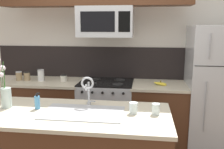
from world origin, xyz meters
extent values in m
cube|color=silver|center=(0.30, 1.28, 1.30)|extent=(5.20, 0.10, 2.60)
cube|color=black|center=(0.00, 1.22, 1.15)|extent=(3.56, 0.01, 0.48)
cube|color=#4C2B19|center=(-0.89, 0.90, 0.44)|extent=(1.03, 0.62, 0.88)
cube|color=beige|center=(-0.89, 0.90, 0.89)|extent=(1.06, 0.65, 0.03)
cube|color=#4C2B19|center=(0.75, 0.90, 0.44)|extent=(0.74, 0.62, 0.88)
cube|color=beige|center=(0.75, 0.90, 0.89)|extent=(0.77, 0.65, 0.03)
cube|color=#B7BABF|center=(0.00, 0.90, 0.46)|extent=(0.76, 0.62, 0.91)
cube|color=black|center=(0.00, 0.90, 0.92)|extent=(0.76, 0.62, 0.01)
cylinder|color=black|center=(-0.18, 0.76, 0.93)|extent=(0.15, 0.15, 0.01)
cylinder|color=black|center=(0.18, 0.76, 0.93)|extent=(0.15, 0.15, 0.01)
cylinder|color=black|center=(-0.18, 1.04, 0.93)|extent=(0.15, 0.15, 0.01)
cylinder|color=black|center=(0.18, 1.04, 0.93)|extent=(0.15, 0.15, 0.01)
cylinder|color=black|center=(-0.27, 0.58, 0.85)|extent=(0.03, 0.02, 0.03)
cylinder|color=black|center=(-0.14, 0.58, 0.85)|extent=(0.03, 0.02, 0.03)
cylinder|color=black|center=(0.00, 0.58, 0.85)|extent=(0.03, 0.02, 0.03)
cylinder|color=black|center=(0.14, 0.58, 0.85)|extent=(0.03, 0.02, 0.03)
cylinder|color=black|center=(0.27, 0.58, 0.85)|extent=(0.03, 0.02, 0.03)
cube|color=#B7BABF|center=(0.00, 0.88, 1.76)|extent=(0.74, 0.40, 0.40)
cube|color=black|center=(-0.07, 0.68, 1.76)|extent=(0.45, 0.00, 0.26)
cube|color=black|center=(0.27, 0.68, 1.76)|extent=(0.15, 0.00, 0.26)
cube|color=#B7BABF|center=(1.56, 0.92, 0.86)|extent=(0.88, 0.72, 1.71)
cylinder|color=#99999E|center=(1.30, 0.54, 1.47)|extent=(0.01, 0.01, 0.31)
cylinder|color=#99999E|center=(1.30, 0.54, 0.72)|extent=(0.01, 0.01, 0.65)
cylinder|color=#997F5B|center=(-1.31, 0.88, 0.97)|extent=(0.09, 0.09, 0.12)
cylinder|color=#B2B2B7|center=(-1.31, 0.88, 1.03)|extent=(0.09, 0.09, 0.01)
cylinder|color=#997F5B|center=(-1.19, 0.89, 0.97)|extent=(0.09, 0.09, 0.12)
cylinder|color=black|center=(-1.19, 0.89, 1.03)|extent=(0.09, 0.09, 0.01)
cylinder|color=silver|center=(-0.97, 0.89, 0.99)|extent=(0.09, 0.09, 0.15)
cylinder|color=#B2B2B7|center=(-0.97, 0.89, 1.07)|extent=(0.09, 0.09, 0.02)
cylinder|color=silver|center=(-0.63, 0.91, 0.95)|extent=(0.10, 0.10, 0.08)
cylinder|color=black|center=(-0.63, 0.91, 1.00)|extent=(0.09, 0.09, 0.01)
ellipsoid|color=yellow|center=(0.75, 0.83, 0.93)|extent=(0.17, 0.10, 0.06)
ellipsoid|color=yellow|center=(0.76, 0.85, 0.93)|extent=(0.18, 0.07, 0.05)
ellipsoid|color=yellow|center=(0.76, 0.83, 0.93)|extent=(0.18, 0.05, 0.07)
ellipsoid|color=yellow|center=(0.77, 0.85, 0.93)|extent=(0.17, 0.10, 0.06)
cylinder|color=brown|center=(0.76, 0.84, 0.96)|extent=(0.02, 0.02, 0.03)
cube|color=beige|center=(-0.13, -0.35, 0.89)|extent=(1.85, 0.83, 0.03)
cube|color=#ADAFB5|center=(-0.03, -0.35, 0.91)|extent=(0.76, 0.44, 0.01)
cube|color=#ADAFB5|center=(-0.20, -0.35, 0.84)|extent=(0.30, 0.33, 0.15)
cube|color=#ADAFB5|center=(0.15, -0.35, 0.84)|extent=(0.30, 0.33, 0.15)
cylinder|color=#B7BABF|center=(-0.03, -0.09, 0.92)|extent=(0.04, 0.04, 0.02)
cylinder|color=#B7BABF|center=(-0.03, -0.09, 1.04)|extent=(0.02, 0.02, 0.22)
torus|color=#B7BABF|center=(-0.03, -0.14, 1.15)|extent=(0.13, 0.02, 0.13)
cylinder|color=#B7BABF|center=(-0.03, -0.20, 1.12)|extent=(0.02, 0.02, 0.06)
cube|color=#B7BABF|center=(0.01, -0.09, 0.95)|extent=(0.07, 0.01, 0.01)
cylinder|color=#4C93C6|center=(-0.50, -0.30, 0.98)|extent=(0.05, 0.05, 0.13)
cylinder|color=black|center=(-0.50, -0.30, 1.05)|extent=(0.02, 0.02, 0.02)
cube|color=black|center=(-0.48, -0.30, 1.07)|extent=(0.03, 0.01, 0.01)
cylinder|color=silver|center=(0.44, -0.30, 0.96)|extent=(0.08, 0.08, 0.11)
cylinder|color=silver|center=(0.65, -0.30, 0.96)|extent=(0.07, 0.07, 0.10)
cylinder|color=silver|center=(-0.82, -0.29, 1.01)|extent=(0.10, 0.10, 0.20)
cylinder|color=silver|center=(-0.82, -0.29, 0.95)|extent=(0.09, 0.09, 0.06)
cylinder|color=#386B2D|center=(-0.87, -0.26, 1.18)|extent=(0.10, 0.07, 0.40)
cylinder|color=#386B2D|center=(-0.84, -0.28, 1.11)|extent=(0.04, 0.03, 0.27)
sphere|color=silver|center=(-0.86, -0.27, 1.25)|extent=(0.04, 0.04, 0.04)
cylinder|color=#386B2D|center=(-0.84, -0.28, 1.14)|extent=(0.04, 0.03, 0.33)
sphere|color=silver|center=(-0.85, -0.27, 1.30)|extent=(0.06, 0.06, 0.06)
cylinder|color=#386B2D|center=(-0.85, -0.26, 1.13)|extent=(0.05, 0.07, 0.32)
sphere|color=silver|center=(-0.87, -0.23, 1.29)|extent=(0.05, 0.05, 0.05)
cylinder|color=#386B2D|center=(-0.83, -0.31, 1.11)|extent=(0.01, 0.05, 0.28)
sphere|color=silver|center=(-0.83, -0.33, 1.25)|extent=(0.05, 0.05, 0.05)
camera|label=1|loc=(0.54, -2.52, 1.74)|focal=40.00mm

